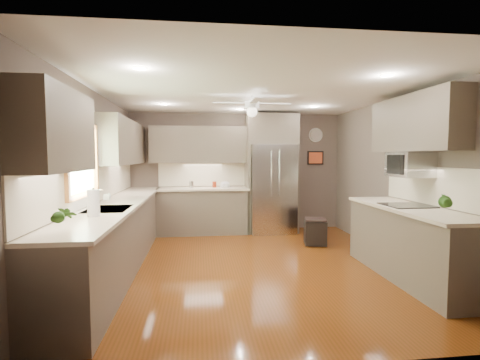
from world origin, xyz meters
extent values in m
plane|color=#52290B|center=(0.00, 0.00, 0.00)|extent=(5.00, 5.00, 0.00)
plane|color=white|center=(0.00, 0.00, 2.50)|extent=(5.00, 5.00, 0.00)
plane|color=brown|center=(0.00, 2.50, 1.25)|extent=(4.50, 0.00, 4.50)
plane|color=brown|center=(0.00, -2.50, 1.25)|extent=(4.50, 0.00, 4.50)
plane|color=brown|center=(-2.25, 0.00, 1.25)|extent=(0.00, 5.00, 5.00)
plane|color=brown|center=(2.25, 0.00, 1.25)|extent=(0.00, 5.00, 5.00)
cylinder|color=silver|center=(-0.96, 2.20, 1.01)|extent=(0.11, 0.11, 0.14)
cylinder|color=maroon|center=(-0.49, 2.26, 1.00)|extent=(0.10, 0.10, 0.13)
imported|color=white|center=(-2.08, 0.06, 1.03)|extent=(0.08, 0.08, 0.17)
imported|color=#285117|center=(-1.94, -1.90, 1.10)|extent=(0.17, 0.12, 0.31)
imported|color=#285117|center=(1.90, -1.45, 1.09)|extent=(0.21, 0.20, 0.31)
imported|color=beige|center=(-0.27, 2.18, 0.96)|extent=(0.21, 0.21, 0.05)
cube|color=brown|center=(-1.95, 0.15, 0.45)|extent=(0.60, 4.70, 0.90)
cube|color=beige|center=(-1.94, 0.15, 0.92)|extent=(0.65, 4.70, 0.04)
cube|color=beige|center=(-2.24, 0.15, 1.20)|extent=(0.02, 4.70, 0.50)
cube|color=brown|center=(-0.72, 2.20, 0.45)|extent=(1.85, 0.60, 0.90)
cube|color=beige|center=(-0.72, 2.19, 0.92)|extent=(1.85, 0.65, 0.04)
cube|color=beige|center=(-0.72, 2.49, 1.20)|extent=(1.85, 0.02, 0.50)
cube|color=brown|center=(-2.08, -1.60, 1.83)|extent=(0.33, 1.20, 0.75)
cube|color=brown|center=(-2.08, 1.30, 1.83)|extent=(0.33, 2.40, 0.75)
cube|color=brown|center=(-0.72, 2.33, 1.83)|extent=(2.15, 0.33, 0.75)
cube|color=brown|center=(2.08, -0.55, 2.03)|extent=(0.33, 1.70, 0.75)
cube|color=#BFF2B2|center=(-2.23, -0.50, 1.55)|extent=(0.01, 1.00, 0.80)
cube|color=olive|center=(-2.21, -0.50, 1.98)|extent=(0.05, 1.12, 0.06)
cube|color=olive|center=(-2.21, -0.50, 1.12)|extent=(0.05, 1.12, 0.06)
cube|color=olive|center=(-2.21, -1.03, 1.55)|extent=(0.05, 0.06, 0.80)
cube|color=olive|center=(-2.21, 0.03, 1.55)|extent=(0.05, 0.06, 0.80)
cube|color=silver|center=(-1.93, -0.50, 0.93)|extent=(0.50, 0.70, 0.03)
cube|color=#262626|center=(-1.93, -0.50, 0.89)|extent=(0.44, 0.62, 0.05)
cylinder|color=silver|center=(-2.13, -0.50, 1.05)|extent=(0.02, 0.02, 0.24)
cylinder|color=silver|center=(-2.07, -0.50, 1.17)|extent=(0.16, 0.02, 0.02)
cube|color=silver|center=(0.70, 2.14, 0.91)|extent=(0.92, 0.72, 1.82)
cube|color=black|center=(0.70, 1.80, 0.66)|extent=(0.88, 0.02, 0.02)
cube|color=black|center=(0.70, 1.79, 1.25)|extent=(0.01, 0.02, 1.00)
cylinder|color=silver|center=(0.62, 1.76, 1.25)|extent=(0.02, 0.02, 0.90)
cylinder|color=silver|center=(0.78, 1.76, 1.25)|extent=(0.02, 0.02, 0.90)
cube|color=brown|center=(0.70, 2.20, 2.14)|extent=(1.04, 0.60, 0.63)
cube|color=brown|center=(0.20, 2.20, 0.91)|extent=(0.06, 0.60, 1.82)
cube|color=brown|center=(1.20, 2.20, 0.91)|extent=(0.06, 0.60, 1.82)
cube|color=brown|center=(1.93, -0.80, 0.45)|extent=(0.65, 2.20, 0.90)
cube|color=beige|center=(1.91, -0.80, 0.92)|extent=(0.70, 2.20, 0.04)
cube|color=beige|center=(2.24, -0.80, 1.20)|extent=(0.02, 2.20, 0.50)
cube|color=black|center=(1.91, -0.70, 0.94)|extent=(0.56, 0.52, 0.01)
cube|color=silver|center=(2.03, -0.55, 1.48)|extent=(0.42, 0.55, 0.34)
cube|color=black|center=(1.82, -0.55, 1.48)|extent=(0.02, 0.40, 0.26)
cylinder|color=white|center=(0.00, 0.30, 2.46)|extent=(0.03, 0.03, 0.08)
cylinder|color=white|center=(0.00, 0.30, 2.36)|extent=(0.22, 0.22, 0.10)
sphere|color=white|center=(0.00, 0.30, 2.26)|extent=(0.16, 0.16, 0.16)
cube|color=white|center=(0.35, 0.30, 2.38)|extent=(0.48, 0.11, 0.01)
cube|color=white|center=(0.00, 0.65, 2.38)|extent=(0.11, 0.48, 0.01)
cube|color=white|center=(-0.35, 0.30, 2.38)|extent=(0.48, 0.11, 0.01)
cube|color=white|center=(0.00, -0.05, 2.38)|extent=(0.11, 0.48, 0.01)
cylinder|color=white|center=(-1.40, 1.30, 2.49)|extent=(0.14, 0.14, 0.01)
cylinder|color=white|center=(1.30, 1.30, 2.49)|extent=(0.14, 0.14, 0.01)
cylinder|color=white|center=(-1.40, -1.20, 2.49)|extent=(0.14, 0.14, 0.01)
cylinder|color=white|center=(1.30, -1.20, 2.49)|extent=(0.14, 0.14, 0.01)
cylinder|color=white|center=(0.00, 1.80, 2.49)|extent=(0.14, 0.14, 0.01)
cylinder|color=white|center=(1.75, 2.48, 2.05)|extent=(0.30, 0.03, 0.30)
cylinder|color=silver|center=(1.75, 2.47, 2.05)|extent=(0.29, 0.00, 0.29)
cube|color=black|center=(1.75, 2.48, 1.55)|extent=(0.36, 0.03, 0.30)
cube|color=#C94F28|center=(1.75, 2.46, 1.55)|extent=(0.30, 0.01, 0.24)
cube|color=black|center=(1.26, 1.00, 0.22)|extent=(0.45, 0.45, 0.42)
cube|color=black|center=(1.26, 1.00, 0.46)|extent=(0.42, 0.42, 0.03)
cylinder|color=white|center=(-1.94, -1.04, 1.08)|extent=(0.13, 0.13, 0.30)
cylinder|color=silver|center=(-1.94, -1.04, 1.09)|extent=(0.03, 0.03, 0.32)
camera|label=1|loc=(-0.80, -4.94, 1.60)|focal=26.00mm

